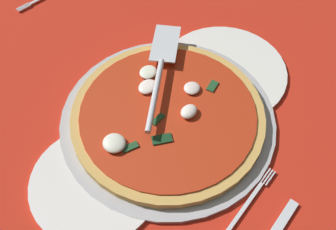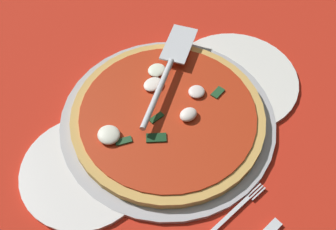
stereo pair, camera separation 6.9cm
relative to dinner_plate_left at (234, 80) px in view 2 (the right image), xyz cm
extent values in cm
cube|color=red|center=(15.24, -7.15, -1.00)|extent=(100.56, 100.56, 0.80)
cube|color=silver|center=(-24.98, -0.44, -0.55)|extent=(6.70, 6.70, 0.10)
cube|color=silver|center=(-18.28, -7.15, -0.55)|extent=(6.70, 6.70, 0.10)
cube|color=silver|center=(-18.28, 6.26, -0.55)|extent=(6.70, 6.70, 0.10)
cube|color=silver|center=(-11.57, -13.85, -0.55)|extent=(6.70, 6.70, 0.10)
cube|color=silver|center=(-11.57, -0.44, -0.55)|extent=(6.70, 6.70, 0.10)
cube|color=silver|center=(-11.57, 12.96, -0.55)|extent=(6.70, 6.70, 0.10)
cube|color=silver|center=(-4.87, -20.55, -0.55)|extent=(6.70, 6.70, 0.10)
cube|color=silver|center=(-4.87, -7.15, -0.55)|extent=(6.70, 6.70, 0.10)
cube|color=silver|center=(-4.87, 6.26, -0.55)|extent=(6.70, 6.70, 0.10)
cube|color=silver|center=(1.84, -27.26, -0.55)|extent=(6.70, 6.70, 0.10)
cube|color=silver|center=(1.84, -13.85, -0.55)|extent=(6.70, 6.70, 0.10)
cube|color=silver|center=(1.84, -0.44, -0.55)|extent=(6.70, 6.70, 0.10)
cube|color=silver|center=(1.84, 12.96, -0.55)|extent=(6.70, 6.70, 0.10)
cube|color=silver|center=(8.54, -33.96, -0.55)|extent=(6.70, 6.70, 0.10)
cube|color=silver|center=(8.54, -20.55, -0.55)|extent=(6.70, 6.70, 0.10)
cube|color=silver|center=(8.54, -7.15, -0.55)|extent=(6.70, 6.70, 0.10)
cube|color=silver|center=(8.54, 6.26, -0.55)|extent=(6.70, 6.70, 0.10)
cube|color=silver|center=(8.54, 19.67, -0.55)|extent=(6.70, 6.70, 0.10)
cube|color=silver|center=(15.24, -40.67, -0.55)|extent=(6.70, 6.70, 0.10)
cube|color=silver|center=(15.24, -27.26, -0.55)|extent=(6.70, 6.70, 0.10)
cube|color=silver|center=(15.24, -13.85, -0.55)|extent=(6.70, 6.70, 0.10)
cube|color=silver|center=(15.24, -0.44, -0.55)|extent=(6.70, 6.70, 0.10)
cube|color=silver|center=(15.24, 12.96, -0.55)|extent=(6.70, 6.70, 0.10)
cube|color=silver|center=(21.95, -47.37, -0.55)|extent=(6.70, 6.70, 0.10)
cube|color=silver|center=(21.95, -33.96, -0.55)|extent=(6.70, 6.70, 0.10)
cube|color=silver|center=(21.95, -20.55, -0.55)|extent=(6.70, 6.70, 0.10)
cube|color=silver|center=(21.95, -7.15, -0.55)|extent=(6.70, 6.70, 0.10)
cube|color=silver|center=(21.95, 6.26, -0.55)|extent=(6.70, 6.70, 0.10)
cube|color=silver|center=(28.65, -27.26, -0.55)|extent=(6.70, 6.70, 0.10)
cube|color=silver|center=(28.65, -13.85, -0.55)|extent=(6.70, 6.70, 0.10)
cube|color=silver|center=(28.65, -0.44, -0.55)|extent=(6.70, 6.70, 0.10)
cube|color=silver|center=(35.36, -20.55, -0.55)|extent=(6.70, 6.70, 0.10)
cube|color=silver|center=(35.36, -7.15, -0.55)|extent=(6.70, 6.70, 0.10)
cube|color=silver|center=(35.36, 6.26, -0.55)|extent=(6.70, 6.70, 0.10)
cube|color=silver|center=(42.06, -0.44, -0.55)|extent=(6.70, 6.70, 0.10)
cylinder|color=#B2B1B7|center=(15.20, -1.16, 0.03)|extent=(36.68, 36.68, 1.07)
cylinder|color=white|center=(0.00, 0.00, 0.00)|extent=(23.35, 23.35, 1.00)
cylinder|color=white|center=(31.47, -2.55, 0.00)|extent=(20.29, 20.29, 1.00)
cylinder|color=#D8A552|center=(15.20, -1.16, 1.30)|extent=(32.73, 32.73, 1.47)
cylinder|color=#B92F14|center=(15.20, -1.16, 2.19)|extent=(29.70, 29.70, 0.30)
ellipsoid|color=silver|center=(25.49, -3.69, 2.97)|extent=(3.55, 3.75, 1.26)
ellipsoid|color=white|center=(13.44, -7.22, 2.82)|extent=(3.54, 2.89, 0.96)
ellipsoid|color=white|center=(13.28, 1.73, 3.01)|extent=(3.11, 2.49, 1.33)
ellipsoid|color=silver|center=(10.81, -9.25, 2.80)|extent=(3.30, 2.98, 0.92)
ellipsoid|color=white|center=(8.85, -0.97, 2.81)|extent=(2.88, 2.78, 0.94)
cube|color=#204C29|center=(6.02, 1.39, 2.49)|extent=(2.67, 1.75, 0.30)
cube|color=#143A1D|center=(19.97, 1.46, 2.49)|extent=(3.54, 3.28, 0.30)
cube|color=#1D4924|center=(17.43, -1.51, 2.49)|extent=(2.57, 1.01, 0.30)
cube|color=#204828|center=(24.27, -1.50, 2.49)|extent=(2.87, 2.09, 0.30)
cube|color=silver|center=(4.15, -10.74, 3.82)|extent=(10.39, 8.86, 0.30)
cylinder|color=silver|center=(14.65, -4.36, 4.17)|extent=(13.61, 8.80, 1.00)
cube|color=silver|center=(13.85, 18.25, 0.23)|extent=(3.00, 0.27, 0.25)
cube|color=silver|center=(13.86, 17.81, 0.23)|extent=(3.00, 0.27, 0.25)
cube|color=silver|center=(13.86, 17.37, 0.23)|extent=(3.00, 0.27, 0.25)
cube|color=silver|center=(13.87, 16.93, 0.23)|extent=(3.00, 0.27, 0.25)
camera|label=1|loc=(46.32, 24.04, 58.08)|focal=43.99mm
camera|label=2|loc=(41.51, 29.02, 58.08)|focal=43.99mm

